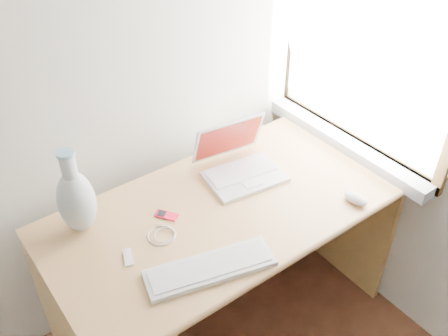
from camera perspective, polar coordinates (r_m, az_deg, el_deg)
window at (r=2.20m, az=15.72°, el=13.62°), size 0.11×0.99×1.10m
desk at (r=2.22m, az=-1.16°, el=-7.36°), size 1.46×0.73×0.77m
laptop at (r=2.15m, az=1.71°, el=0.48°), size 0.35×0.31×0.22m
external_keyboard at (r=1.77m, az=-1.59°, el=-11.33°), size 0.48×0.25×0.02m
mouse at (r=2.09m, az=14.84°, el=-3.36°), size 0.07×0.11×0.04m
ipod at (r=1.98m, az=-6.60°, el=-5.38°), size 0.09×0.10×0.01m
cable_coil at (r=1.90m, az=-7.13°, el=-7.67°), size 0.11×0.11×0.01m
remote at (r=1.84m, az=-10.90°, el=-9.96°), size 0.06×0.09×0.01m
vase at (r=1.90m, az=-16.53°, el=-3.48°), size 0.14×0.14×0.36m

